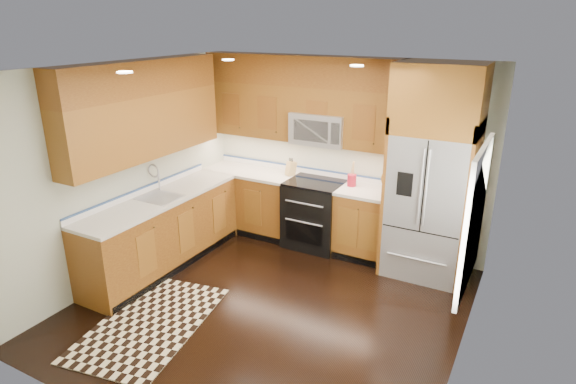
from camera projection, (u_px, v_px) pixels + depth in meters
The scene contains 16 objects.
ground at pixel (270, 306), 5.39m from camera, with size 4.00×4.00×0.00m, color black.
wall_back at pixel (342, 153), 6.61m from camera, with size 4.00×0.02×2.60m, color beige.
wall_left at pixel (127, 171), 5.85m from camera, with size 0.02×4.00×2.60m, color beige.
wall_right at pixel (472, 237), 4.06m from camera, with size 0.02×4.00×2.60m, color beige.
window at pixel (474, 218), 4.20m from camera, with size 0.04×1.10×1.30m.
base_cabinets at pixel (225, 221), 6.54m from camera, with size 2.85×3.00×0.90m.
countertop at pixel (237, 188), 6.41m from camera, with size 2.86×3.01×0.04m.
upper_cabinets at pixel (233, 104), 6.13m from camera, with size 2.85×3.00×1.15m.
range at pixel (314, 214), 6.73m from camera, with size 0.76×0.67×0.95m.
microwave at pixel (320, 129), 6.43m from camera, with size 0.76×0.40×0.42m.
refrigerator at pixel (432, 174), 5.72m from camera, with size 0.98×0.75×2.60m.
sink_faucet at pixel (159, 192), 6.02m from camera, with size 0.54×0.44×0.37m.
rug at pixel (150, 323), 5.09m from camera, with size 1.02×1.71×0.01m, color black.
knife_block at pixel (291, 168), 6.83m from camera, with size 0.13×0.15×0.25m.
utensil_crock at pixel (352, 178), 6.38m from camera, with size 0.14×0.14×0.34m.
cutting_board at pixel (391, 188), 6.30m from camera, with size 0.28×0.28×0.02m, color brown.
Camera 1 is at (2.39, -3.98, 3.03)m, focal length 30.00 mm.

